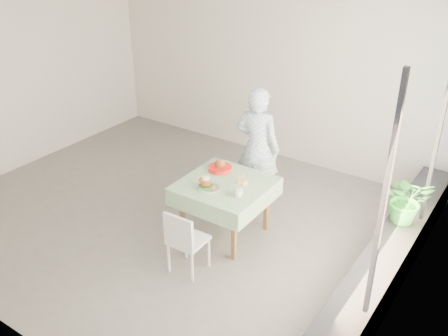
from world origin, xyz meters
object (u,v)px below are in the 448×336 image
Objects in this scene: cafe_table at (225,203)px; chair_near at (188,252)px; chair_far at (253,185)px; diner at (257,148)px; potted_plant at (407,199)px; main_dish at (207,184)px; juice_cup_orange at (244,182)px.

cafe_table is 0.87m from chair_near.
chair_far reaches higher than chair_near.
diner is 2.94× the size of potted_plant.
diner is (-0.09, 0.90, 0.39)m from cafe_table.
chair_far is at bearing 60.53° from diner.
main_dish is 0.45m from juice_cup_orange.
juice_cup_orange reaches higher than cafe_table.
juice_cup_orange reaches higher than chair_far.
chair_near is at bearing -85.71° from cafe_table.
chair_near is at bearing -84.30° from chair_far.
diner is 0.89m from juice_cup_orange.
juice_cup_orange is 0.42× the size of potted_plant.
juice_cup_orange is at bearing 40.51° from main_dish.
juice_cup_orange is at bearing -66.89° from chair_far.
juice_cup_orange is (0.17, 0.91, 0.55)m from chair_near.
juice_cup_orange is at bearing 79.64° from chair_near.
main_dish is at bearing -90.26° from chair_far.
cafe_table is 4.34× the size of juice_cup_orange.
chair_far is 0.57m from diner.
diner is 2.06m from potted_plant.
cafe_table is at bearing -82.91° from chair_far.
diner is at bearing 95.41° from cafe_table.
main_dish is at bearing 81.07° from diner.
diner reaches higher than juice_cup_orange.
potted_plant is (1.90, 1.61, 0.54)m from chair_near.
potted_plant reaches higher than main_dish.
chair_far is at bearing 95.70° from chair_near.
potted_plant is at bearing 21.48° from cafe_table.
cafe_table is 0.99m from diner.
potted_plant is (1.96, 0.77, 0.33)m from cafe_table.
main_dish is (-0.03, -1.13, -0.05)m from diner.
main_dish is 2.30m from potted_plant.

